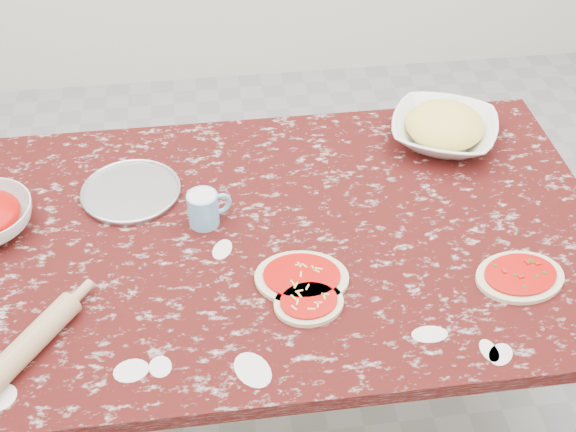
{
  "coord_description": "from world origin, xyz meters",
  "views": [
    {
      "loc": [
        -0.17,
        -1.33,
        2.0
      ],
      "look_at": [
        0.0,
        0.0,
        0.8
      ],
      "focal_mm": 45.78,
      "sensor_mm": 36.0,
      "label": 1
    }
  ],
  "objects_px": {
    "worktable": "(288,254)",
    "pizza_tray": "(131,192)",
    "cheese_bowl": "(444,131)",
    "rolling_pin": "(28,346)",
    "flour_mug": "(204,208)"
  },
  "relations": [
    {
      "from": "worktable",
      "to": "cheese_bowl",
      "type": "height_order",
      "value": "cheese_bowl"
    },
    {
      "from": "pizza_tray",
      "to": "rolling_pin",
      "type": "bearing_deg",
      "value": -111.26
    },
    {
      "from": "worktable",
      "to": "cheese_bowl",
      "type": "relative_size",
      "value": 5.42
    },
    {
      "from": "worktable",
      "to": "cheese_bowl",
      "type": "distance_m",
      "value": 0.59
    },
    {
      "from": "cheese_bowl",
      "to": "flour_mug",
      "type": "bearing_deg",
      "value": -159.6
    },
    {
      "from": "cheese_bowl",
      "to": "rolling_pin",
      "type": "height_order",
      "value": "cheese_bowl"
    },
    {
      "from": "cheese_bowl",
      "to": "worktable",
      "type": "bearing_deg",
      "value": -147.08
    },
    {
      "from": "worktable",
      "to": "pizza_tray",
      "type": "xyz_separation_m",
      "value": [
        -0.39,
        0.2,
        0.09
      ]
    },
    {
      "from": "pizza_tray",
      "to": "cheese_bowl",
      "type": "distance_m",
      "value": 0.89
    },
    {
      "from": "cheese_bowl",
      "to": "rolling_pin",
      "type": "xyz_separation_m",
      "value": [
        -1.08,
        -0.62,
        -0.01
      ]
    },
    {
      "from": "worktable",
      "to": "pizza_tray",
      "type": "distance_m",
      "value": 0.45
    },
    {
      "from": "worktable",
      "to": "pizza_tray",
      "type": "bearing_deg",
      "value": 153.22
    },
    {
      "from": "cheese_bowl",
      "to": "pizza_tray",
      "type": "bearing_deg",
      "value": -172.32
    },
    {
      "from": "pizza_tray",
      "to": "flour_mug",
      "type": "height_order",
      "value": "flour_mug"
    },
    {
      "from": "cheese_bowl",
      "to": "rolling_pin",
      "type": "bearing_deg",
      "value": -149.96
    }
  ]
}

